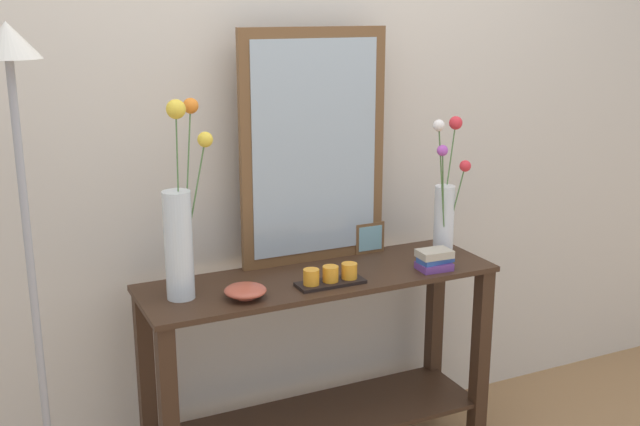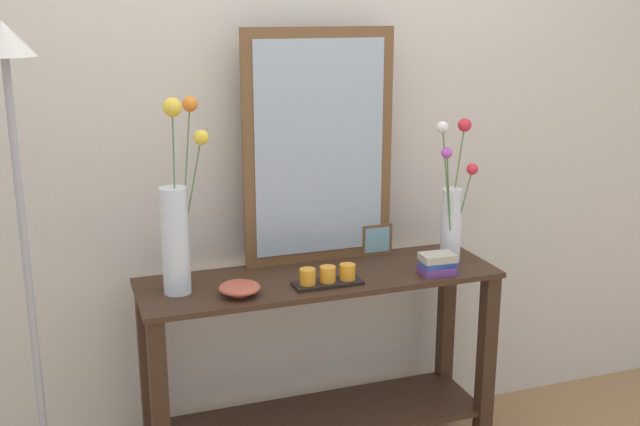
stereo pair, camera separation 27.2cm
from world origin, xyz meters
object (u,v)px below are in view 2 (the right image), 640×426
object	(u,v)px
candle_tray	(328,277)
picture_frame_small	(377,240)
console_table	(320,354)
mirror_leaning	(319,148)
tall_vase_left	(177,224)
vase_right	(452,211)
decorative_bowl	(240,288)
floor_lamp	(21,210)
book_stack	(438,264)

from	to	relation	value
candle_tray	picture_frame_small	bearing A→B (deg)	40.83
console_table	mirror_leaning	bearing A→B (deg)	71.91
tall_vase_left	vase_right	xyz separation A→B (m)	(1.03, -0.02, -0.04)
candle_tray	decorative_bowl	world-z (taller)	candle_tray
console_table	picture_frame_small	xyz separation A→B (m)	(0.29, 0.16, 0.37)
decorative_bowl	floor_lamp	bearing A→B (deg)	179.55
picture_frame_small	floor_lamp	xyz separation A→B (m)	(-1.27, -0.25, 0.29)
vase_right	picture_frame_small	world-z (taller)	vase_right
tall_vase_left	decorative_bowl	xyz separation A→B (m)	(0.19, -0.10, -0.21)
console_table	candle_tray	bearing A→B (deg)	-93.81
mirror_leaning	console_table	bearing A→B (deg)	-108.09
candle_tray	decorative_bowl	size ratio (longest dim) A/B	1.71
picture_frame_small	book_stack	bearing A→B (deg)	-66.53
console_table	candle_tray	world-z (taller)	candle_tray
tall_vase_left	mirror_leaning	bearing A→B (deg)	16.72
vase_right	floor_lamp	bearing A→B (deg)	-177.18
vase_right	decorative_bowl	world-z (taller)	vase_right
console_table	tall_vase_left	distance (m)	0.75
floor_lamp	picture_frame_small	bearing A→B (deg)	11.10
tall_vase_left	vase_right	bearing A→B (deg)	-0.98
floor_lamp	vase_right	bearing A→B (deg)	2.82
vase_right	picture_frame_small	xyz separation A→B (m)	(-0.23, 0.18, -0.14)
decorative_bowl	book_stack	xyz separation A→B (m)	(0.73, -0.02, 0.01)
console_table	decorative_bowl	bearing A→B (deg)	-163.17
vase_right	floor_lamp	size ratio (longest dim) A/B	0.33
mirror_leaning	tall_vase_left	world-z (taller)	mirror_leaning
vase_right	candle_tray	world-z (taller)	vase_right
mirror_leaning	vase_right	size ratio (longest dim) A/B	1.57
console_table	decorative_bowl	xyz separation A→B (m)	(-0.32, -0.10, 0.34)
console_table	floor_lamp	size ratio (longest dim) A/B	0.77
tall_vase_left	picture_frame_small	xyz separation A→B (m)	(0.80, 0.16, -0.18)
decorative_bowl	book_stack	distance (m)	0.73
floor_lamp	candle_tray	bearing A→B (deg)	-0.46
vase_right	candle_tray	distance (m)	0.56
mirror_leaning	candle_tray	world-z (taller)	mirror_leaning
tall_vase_left	floor_lamp	size ratio (longest dim) A/B	0.39
tall_vase_left	book_stack	size ratio (longest dim) A/B	4.92
tall_vase_left	console_table	bearing A→B (deg)	0.08
console_table	decorative_bowl	size ratio (longest dim) A/B	9.17
floor_lamp	decorative_bowl	bearing A→B (deg)	-0.45
tall_vase_left	candle_tray	bearing A→B (deg)	-11.22
vase_right	candle_tray	bearing A→B (deg)	-171.19
candle_tray	floor_lamp	bearing A→B (deg)	179.54
decorative_bowl	book_stack	size ratio (longest dim) A/B	1.06
console_table	picture_frame_small	bearing A→B (deg)	28.39
tall_vase_left	book_stack	distance (m)	0.95
picture_frame_small	floor_lamp	world-z (taller)	floor_lamp
book_stack	floor_lamp	bearing A→B (deg)	178.83
console_table	tall_vase_left	world-z (taller)	tall_vase_left
console_table	vase_right	size ratio (longest dim) A/B	2.35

